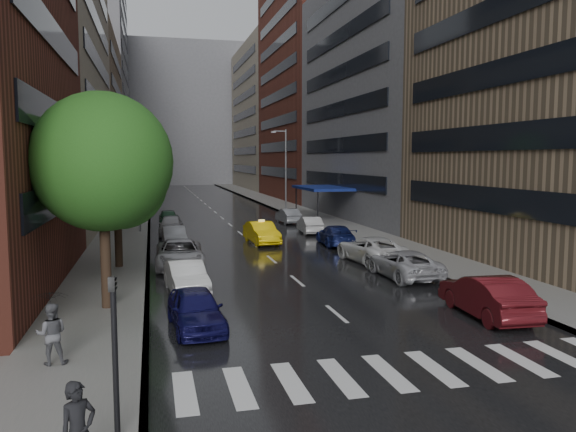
% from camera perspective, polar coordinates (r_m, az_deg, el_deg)
% --- Properties ---
extents(ground, '(220.00, 220.00, 0.00)m').
position_cam_1_polar(ground, '(18.39, 9.04, -13.10)').
color(ground, gray).
rests_on(ground, ground).
extents(road, '(14.00, 140.00, 0.01)m').
position_cam_1_polar(road, '(66.63, -7.77, 0.70)').
color(road, black).
rests_on(road, ground).
extents(sidewalk_left, '(4.00, 140.00, 0.15)m').
position_cam_1_polar(sidewalk_left, '(66.31, -15.53, 0.57)').
color(sidewalk_left, gray).
rests_on(sidewalk_left, ground).
extents(sidewalk_right, '(4.00, 140.00, 0.15)m').
position_cam_1_polar(sidewalk_right, '(68.13, -0.22, 0.92)').
color(sidewalk_right, gray).
rests_on(sidewalk_right, ground).
extents(crosswalk, '(13.15, 2.80, 0.01)m').
position_cam_1_polar(crosswalk, '(16.75, 12.43, -15.05)').
color(crosswalk, silver).
rests_on(crosswalk, ground).
extents(buildings_left, '(8.00, 108.00, 38.00)m').
position_cam_1_polar(buildings_left, '(75.92, -20.31, 13.11)').
color(buildings_left, maroon).
rests_on(buildings_left, ground).
extents(buildings_right, '(8.05, 109.10, 36.00)m').
position_cam_1_polar(buildings_right, '(76.45, 3.06, 12.68)').
color(buildings_right, '#937A5B').
rests_on(buildings_right, ground).
extents(building_far, '(40.00, 14.00, 32.00)m').
position_cam_1_polar(building_far, '(134.56, -10.92, 10.05)').
color(building_far, slate).
rests_on(building_far, ground).
extents(tree_near, '(5.33, 5.33, 8.49)m').
position_cam_1_polar(tree_near, '(22.62, -18.34, 5.21)').
color(tree_near, '#382619').
rests_on(tree_near, ground).
extents(tree_mid, '(5.18, 5.18, 8.26)m').
position_cam_1_polar(tree_mid, '(31.19, -17.07, 5.06)').
color(tree_mid, '#382619').
rests_on(tree_mid, ground).
extents(tree_far, '(5.38, 5.38, 8.58)m').
position_cam_1_polar(tree_far, '(49.98, -15.83, 5.55)').
color(tree_far, '#382619').
rests_on(tree_far, ground).
extents(taxi, '(1.99, 4.76, 1.53)m').
position_cam_1_polar(taxi, '(39.38, -2.70, -1.71)').
color(taxi, yellow).
rests_on(taxi, ground).
extents(parked_cars_left, '(2.67, 36.01, 1.56)m').
position_cam_1_polar(parked_cars_left, '(34.81, -11.24, -2.86)').
color(parked_cars_left, '#100E43').
rests_on(parked_cars_left, ground).
extents(parked_cars_right, '(3.00, 36.26, 1.60)m').
position_cam_1_polar(parked_cars_right, '(34.15, 7.43, -2.99)').
color(parked_cars_right, '#4F0F14').
rests_on(parked_cars_right, ground).
extents(ped_black_umbrella, '(0.96, 0.98, 2.09)m').
position_cam_1_polar(ped_black_umbrella, '(17.39, -22.95, -9.86)').
color(ped_black_umbrella, '#545459').
rests_on(ped_black_umbrella, sidewalk_left).
extents(traffic_light, '(0.18, 0.15, 3.45)m').
position_cam_1_polar(traffic_light, '(12.16, -17.20, -12.25)').
color(traffic_light, black).
rests_on(traffic_light, sidewalk_left).
extents(street_lamp_left, '(1.74, 0.22, 9.00)m').
position_cam_1_polar(street_lamp_left, '(46.04, -14.87, 4.35)').
color(street_lamp_left, gray).
rests_on(street_lamp_left, sidewalk_left).
extents(street_lamp_right, '(1.74, 0.22, 9.00)m').
position_cam_1_polar(street_lamp_right, '(62.73, -0.30, 4.90)').
color(street_lamp_right, gray).
rests_on(street_lamp_right, sidewalk_right).
extents(awning, '(4.00, 8.00, 3.12)m').
position_cam_1_polar(awning, '(53.47, 3.50, 2.84)').
color(awning, navy).
rests_on(awning, sidewalk_right).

